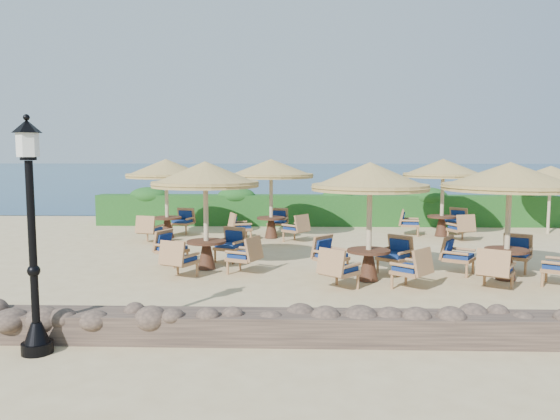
# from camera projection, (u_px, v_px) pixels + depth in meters

# --- Properties ---
(ground) EXTENTS (120.00, 120.00, 0.00)m
(ground) POSITION_uv_depth(u_px,v_px,m) (338.00, 261.00, 14.42)
(ground) COLOR #CBB581
(ground) RESTS_ON ground
(sea) EXTENTS (160.00, 160.00, 0.00)m
(sea) POSITION_uv_depth(u_px,v_px,m) (305.00, 171.00, 84.00)
(sea) COLOR #0C2A50
(sea) RESTS_ON ground
(hedge) EXTENTS (18.00, 0.90, 1.20)m
(hedge) POSITION_uv_depth(u_px,v_px,m) (325.00, 210.00, 21.51)
(hedge) COLOR #164617
(hedge) RESTS_ON ground
(stone_wall) EXTENTS (15.00, 0.65, 0.44)m
(stone_wall) POSITION_uv_depth(u_px,v_px,m) (369.00, 328.00, 8.23)
(stone_wall) COLOR brown
(stone_wall) RESTS_ON ground
(lamp_post) EXTENTS (0.44, 0.44, 3.31)m
(lamp_post) POSITION_uv_depth(u_px,v_px,m) (33.00, 246.00, 7.65)
(lamp_post) COLOR black
(lamp_post) RESTS_ON ground
(extra_parasol) EXTENTS (2.30, 2.30, 2.41)m
(extra_parasol) POSITION_uv_depth(u_px,v_px,m) (551.00, 172.00, 19.11)
(extra_parasol) COLOR beige
(extra_parasol) RESTS_ON ground
(cafe_set_0) EXTENTS (2.83, 2.83, 2.65)m
(cafe_set_0) POSITION_uv_depth(u_px,v_px,m) (206.00, 197.00, 13.27)
(cafe_set_0) COLOR beige
(cafe_set_0) RESTS_ON ground
(cafe_set_1) EXTENTS (2.61, 2.61, 2.65)m
(cafe_set_1) POSITION_uv_depth(u_px,v_px,m) (370.00, 202.00, 12.04)
(cafe_set_1) COLOR beige
(cafe_set_1) RESTS_ON ground
(cafe_set_2) EXTENTS (2.99, 2.99, 2.65)m
(cafe_set_2) POSITION_uv_depth(u_px,v_px,m) (509.00, 197.00, 12.11)
(cafe_set_2) COLOR beige
(cafe_set_2) RESTS_ON ground
(cafe_set_3) EXTENTS (2.68, 2.88, 2.65)m
(cafe_set_3) POSITION_uv_depth(u_px,v_px,m) (166.00, 179.00, 18.19)
(cafe_set_3) COLOR beige
(cafe_set_3) RESTS_ON ground
(cafe_set_4) EXTENTS (2.86, 2.87, 2.65)m
(cafe_set_4) POSITION_uv_depth(u_px,v_px,m) (271.00, 181.00, 18.13)
(cafe_set_4) COLOR beige
(cafe_set_4) RESTS_ON ground
(cafe_set_5) EXTENTS (2.80, 2.80, 2.65)m
(cafe_set_5) POSITION_uv_depth(u_px,v_px,m) (443.00, 181.00, 18.54)
(cafe_set_5) COLOR beige
(cafe_set_5) RESTS_ON ground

